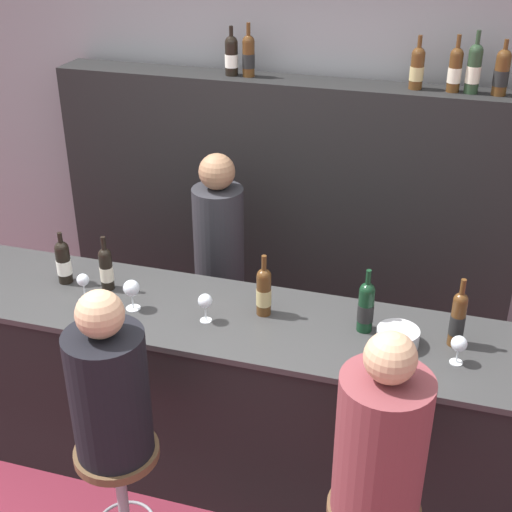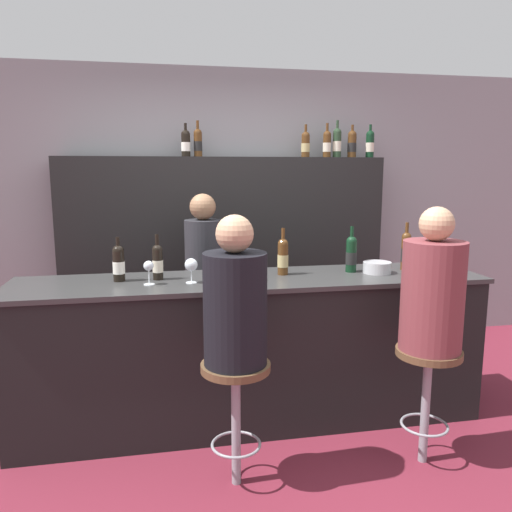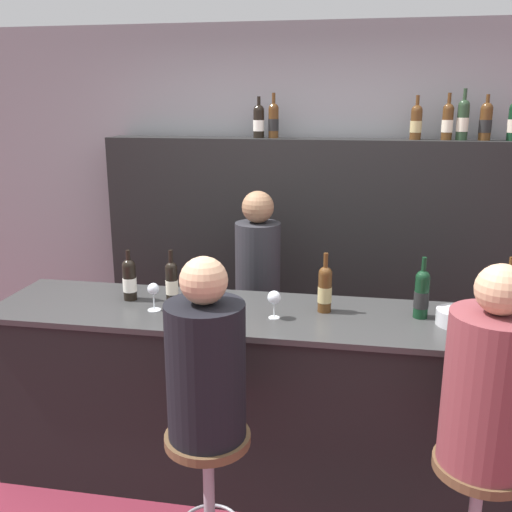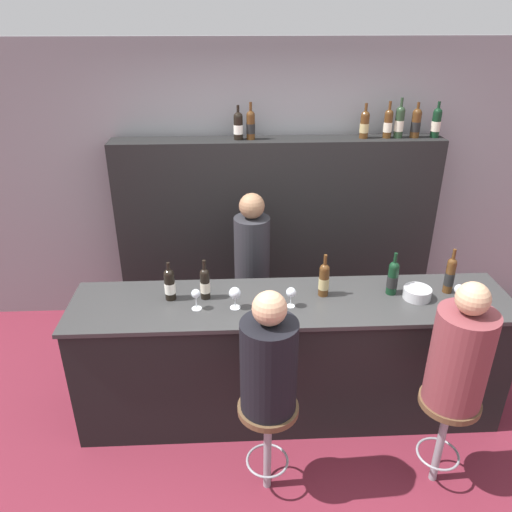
% 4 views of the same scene
% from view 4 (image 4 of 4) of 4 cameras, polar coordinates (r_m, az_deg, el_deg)
% --- Properties ---
extents(ground_plane, '(16.00, 16.00, 0.00)m').
position_cam_4_polar(ground_plane, '(3.86, 4.23, -20.19)').
color(ground_plane, maroon).
extents(wall_back, '(6.40, 0.05, 2.60)m').
position_cam_4_polar(wall_back, '(4.75, 2.15, 7.99)').
color(wall_back, gray).
rests_on(wall_back, ground_plane).
extents(bar_counter, '(3.08, 0.66, 0.99)m').
position_cam_4_polar(bar_counter, '(3.76, 3.92, -11.53)').
color(bar_counter, black).
rests_on(bar_counter, ground_plane).
extents(back_bar_cabinet, '(2.88, 0.28, 1.80)m').
position_cam_4_polar(back_bar_cabinet, '(4.68, 2.30, 2.46)').
color(back_bar_cabinet, black).
rests_on(back_bar_cabinet, ground_plane).
extents(wine_bottle_counter_0, '(0.08, 0.08, 0.28)m').
position_cam_4_polar(wine_bottle_counter_0, '(3.48, -9.84, -3.17)').
color(wine_bottle_counter_0, black).
rests_on(wine_bottle_counter_0, bar_counter).
extents(wine_bottle_counter_1, '(0.07, 0.07, 0.29)m').
position_cam_4_polar(wine_bottle_counter_1, '(3.46, -5.85, -3.10)').
color(wine_bottle_counter_1, black).
rests_on(wine_bottle_counter_1, bar_counter).
extents(wine_bottle_counter_2, '(0.07, 0.07, 0.32)m').
position_cam_4_polar(wine_bottle_counter_2, '(3.50, 7.78, -2.65)').
color(wine_bottle_counter_2, '#4C2D14').
rests_on(wine_bottle_counter_2, bar_counter).
extents(wine_bottle_counter_3, '(0.08, 0.08, 0.32)m').
position_cam_4_polar(wine_bottle_counter_3, '(3.62, 15.36, -2.37)').
color(wine_bottle_counter_3, black).
rests_on(wine_bottle_counter_3, bar_counter).
extents(wine_bottle_counter_4, '(0.07, 0.07, 0.34)m').
position_cam_4_polar(wine_bottle_counter_4, '(3.76, 21.29, -2.01)').
color(wine_bottle_counter_4, '#4C2D14').
rests_on(wine_bottle_counter_4, bar_counter).
extents(wine_bottle_backbar_0, '(0.08, 0.08, 0.29)m').
position_cam_4_polar(wine_bottle_backbar_0, '(4.35, -2.04, 14.67)').
color(wine_bottle_backbar_0, black).
rests_on(wine_bottle_backbar_0, back_bar_cabinet).
extents(wine_bottle_backbar_1, '(0.07, 0.07, 0.31)m').
position_cam_4_polar(wine_bottle_backbar_1, '(4.35, -0.61, 14.78)').
color(wine_bottle_backbar_1, '#4C2D14').
rests_on(wine_bottle_backbar_1, back_bar_cabinet).
extents(wine_bottle_backbar_2, '(0.08, 0.08, 0.29)m').
position_cam_4_polar(wine_bottle_backbar_2, '(4.50, 12.30, 14.50)').
color(wine_bottle_backbar_2, '#4C2D14').
rests_on(wine_bottle_backbar_2, back_bar_cabinet).
extents(wine_bottle_backbar_3, '(0.07, 0.07, 0.31)m').
position_cam_4_polar(wine_bottle_backbar_3, '(4.55, 14.86, 14.45)').
color(wine_bottle_backbar_3, '#4C2D14').
rests_on(wine_bottle_backbar_3, back_bar_cabinet).
extents(wine_bottle_backbar_4, '(0.08, 0.08, 0.33)m').
position_cam_4_polar(wine_bottle_backbar_4, '(4.58, 16.07, 14.53)').
color(wine_bottle_backbar_4, '#233823').
rests_on(wine_bottle_backbar_4, back_bar_cabinet).
extents(wine_bottle_backbar_5, '(0.08, 0.08, 0.30)m').
position_cam_4_polar(wine_bottle_backbar_5, '(4.63, 17.82, 14.29)').
color(wine_bottle_backbar_5, '#4C2D14').
rests_on(wine_bottle_backbar_5, back_bar_cabinet).
extents(wine_bottle_backbar_6, '(0.08, 0.08, 0.30)m').
position_cam_4_polar(wine_bottle_backbar_6, '(4.69, 19.91, 14.17)').
color(wine_bottle_backbar_6, black).
rests_on(wine_bottle_backbar_6, back_bar_cabinet).
extents(wine_glass_0, '(0.07, 0.07, 0.15)m').
position_cam_4_polar(wine_glass_0, '(3.35, -6.88, -4.44)').
color(wine_glass_0, silver).
rests_on(wine_glass_0, bar_counter).
extents(wine_glass_1, '(0.08, 0.08, 0.16)m').
position_cam_4_polar(wine_glass_1, '(3.34, -2.43, -4.32)').
color(wine_glass_1, silver).
rests_on(wine_glass_1, bar_counter).
extents(wine_glass_2, '(0.07, 0.07, 0.14)m').
position_cam_4_polar(wine_glass_2, '(3.36, 4.03, -4.24)').
color(wine_glass_2, silver).
rests_on(wine_glass_2, bar_counter).
extents(wine_glass_3, '(0.07, 0.07, 0.14)m').
position_cam_4_polar(wine_glass_3, '(3.68, 22.22, -3.61)').
color(wine_glass_3, silver).
rests_on(wine_glass_3, bar_counter).
extents(metal_bowl, '(0.19, 0.19, 0.08)m').
position_cam_4_polar(metal_bowl, '(3.66, 17.93, -4.06)').
color(metal_bowl, '#B7B7BC').
rests_on(metal_bowl, bar_counter).
extents(bar_stool_left, '(0.37, 0.37, 0.69)m').
position_cam_4_polar(bar_stool_left, '(3.20, 1.36, -18.68)').
color(bar_stool_left, gray).
rests_on(bar_stool_left, ground_plane).
extents(guest_seated_left, '(0.33, 0.33, 0.78)m').
position_cam_4_polar(guest_seated_left, '(2.88, 1.47, -11.87)').
color(guest_seated_left, black).
rests_on(guest_seated_left, bar_stool_left).
extents(bar_stool_right, '(0.37, 0.37, 0.69)m').
position_cam_4_polar(bar_stool_right, '(3.45, 20.88, -16.90)').
color(bar_stool_right, gray).
rests_on(bar_stool_right, ground_plane).
extents(guest_seated_right, '(0.34, 0.34, 0.80)m').
position_cam_4_polar(guest_seated_right, '(3.14, 22.33, -10.27)').
color(guest_seated_right, brown).
rests_on(guest_seated_right, bar_stool_right).
extents(bartender, '(0.29, 0.29, 1.50)m').
position_cam_4_polar(bartender, '(4.26, -0.45, -3.07)').
color(bartender, '#28282D').
rests_on(bartender, ground_plane).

